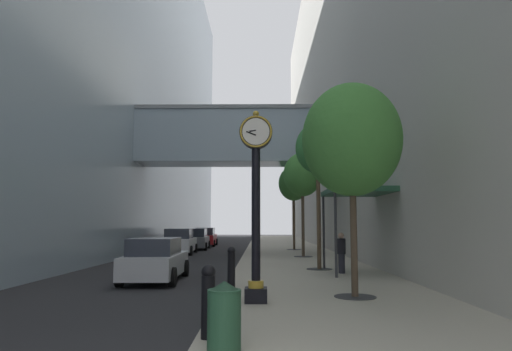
{
  "coord_description": "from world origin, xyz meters",
  "views": [
    {
      "loc": [
        1.12,
        -4.32,
        2.07
      ],
      "look_at": [
        0.92,
        14.01,
        4.0
      ],
      "focal_mm": 32.1,
      "sensor_mm": 36.0,
      "label": 1
    }
  ],
  "objects_px": {
    "car_silver_trailing": "(155,260)",
    "street_clock": "(256,195)",
    "street_tree_far": "(294,184)",
    "trash_bin": "(224,315)",
    "street_tree_near": "(352,140)",
    "car_red_near": "(206,237)",
    "bollard_third": "(231,266)",
    "pedestrian_walking": "(341,252)",
    "bollard_nearest": "(208,300)",
    "car_white_mid": "(179,242)",
    "car_grey_far": "(196,239)",
    "street_tree_mid_near": "(318,150)",
    "street_tree_mid_far": "(302,175)"
  },
  "relations": [
    {
      "from": "street_tree_far",
      "to": "car_grey_far",
      "type": "distance_m",
      "value": 9.12
    },
    {
      "from": "car_grey_far",
      "to": "bollard_third",
      "type": "bearing_deg",
      "value": -79.33
    },
    {
      "from": "bollard_nearest",
      "to": "street_tree_mid_near",
      "type": "height_order",
      "value": "street_tree_mid_near"
    },
    {
      "from": "pedestrian_walking",
      "to": "street_tree_far",
      "type": "bearing_deg",
      "value": 92.35
    },
    {
      "from": "bollard_third",
      "to": "street_tree_far",
      "type": "distance_m",
      "value": 21.16
    },
    {
      "from": "bollard_third",
      "to": "pedestrian_walking",
      "type": "xyz_separation_m",
      "value": [
        4.06,
        4.09,
        0.18
      ]
    },
    {
      "from": "street_tree_near",
      "to": "street_tree_far",
      "type": "height_order",
      "value": "street_tree_far"
    },
    {
      "from": "street_clock",
      "to": "bollard_nearest",
      "type": "relative_size",
      "value": 3.9
    },
    {
      "from": "street_tree_mid_near",
      "to": "street_tree_near",
      "type": "bearing_deg",
      "value": -90.0
    },
    {
      "from": "bollard_nearest",
      "to": "car_white_mid",
      "type": "relative_size",
      "value": 0.28
    },
    {
      "from": "street_tree_mid_far",
      "to": "trash_bin",
      "type": "xyz_separation_m",
      "value": [
        -3.05,
        -19.96,
        -4.27
      ]
    },
    {
      "from": "trash_bin",
      "to": "car_silver_trailing",
      "type": "xyz_separation_m",
      "value": [
        -3.25,
        9.53,
        0.08
      ]
    },
    {
      "from": "street_tree_near",
      "to": "street_tree_far",
      "type": "relative_size",
      "value": 0.92
    },
    {
      "from": "bollard_third",
      "to": "car_grey_far",
      "type": "bearing_deg",
      "value": 100.67
    },
    {
      "from": "car_grey_far",
      "to": "car_white_mid",
      "type": "bearing_deg",
      "value": -93.89
    },
    {
      "from": "car_grey_far",
      "to": "car_silver_trailing",
      "type": "xyz_separation_m",
      "value": [
        1.39,
        -20.24,
        -0.06
      ]
    },
    {
      "from": "car_silver_trailing",
      "to": "street_clock",
      "type": "bearing_deg",
      "value": -54.62
    },
    {
      "from": "bollard_third",
      "to": "bollard_nearest",
      "type": "bearing_deg",
      "value": -90.0
    },
    {
      "from": "street_tree_far",
      "to": "car_red_near",
      "type": "distance_m",
      "value": 11.93
    },
    {
      "from": "bollard_nearest",
      "to": "car_red_near",
      "type": "bearing_deg",
      "value": 96.95
    },
    {
      "from": "street_clock",
      "to": "bollard_nearest",
      "type": "distance_m",
      "value": 4.17
    },
    {
      "from": "car_white_mid",
      "to": "bollard_third",
      "type": "bearing_deg",
      "value": -74.98
    },
    {
      "from": "bollard_third",
      "to": "street_tree_far",
      "type": "height_order",
      "value": "street_tree_far"
    },
    {
      "from": "street_tree_near",
      "to": "car_red_near",
      "type": "xyz_separation_m",
      "value": [
        -7.62,
        30.32,
        -3.52
      ]
    },
    {
      "from": "street_clock",
      "to": "street_tree_far",
      "type": "height_order",
      "value": "street_tree_far"
    },
    {
      "from": "car_red_near",
      "to": "bollard_third",
      "type": "bearing_deg",
      "value": -81.58
    },
    {
      "from": "street_tree_near",
      "to": "car_white_mid",
      "type": "bearing_deg",
      "value": 112.81
    },
    {
      "from": "street_tree_far",
      "to": "pedestrian_walking",
      "type": "xyz_separation_m",
      "value": [
        0.67,
        -16.36,
        -4.11
      ]
    },
    {
      "from": "street_tree_mid_near",
      "to": "car_red_near",
      "type": "xyz_separation_m",
      "value": [
        -7.62,
        22.93,
        -4.47
      ]
    },
    {
      "from": "street_clock",
      "to": "car_white_mid",
      "type": "height_order",
      "value": "street_clock"
    },
    {
      "from": "pedestrian_walking",
      "to": "car_silver_trailing",
      "type": "xyz_separation_m",
      "value": [
        -6.98,
        -1.46,
        -0.2
      ]
    },
    {
      "from": "bollard_nearest",
      "to": "car_grey_far",
      "type": "xyz_separation_m",
      "value": [
        -4.31,
        29.01,
        0.03
      ]
    },
    {
      "from": "street_clock",
      "to": "street_tree_near",
      "type": "height_order",
      "value": "street_tree_near"
    },
    {
      "from": "street_tree_near",
      "to": "car_grey_far",
      "type": "distance_m",
      "value": 26.01
    },
    {
      "from": "car_white_mid",
      "to": "trash_bin",
      "type": "bearing_deg",
      "value": -78.37
    },
    {
      "from": "car_silver_trailing",
      "to": "street_tree_mid_far",
      "type": "bearing_deg",
      "value": 58.84
    },
    {
      "from": "car_white_mid",
      "to": "car_silver_trailing",
      "type": "xyz_separation_m",
      "value": [
        1.76,
        -14.81,
        -0.07
      ]
    },
    {
      "from": "street_tree_near",
      "to": "pedestrian_walking",
      "type": "height_order",
      "value": "street_tree_near"
    },
    {
      "from": "car_red_near",
      "to": "car_white_mid",
      "type": "distance_m",
      "value": 11.16
    },
    {
      "from": "street_tree_mid_near",
      "to": "car_white_mid",
      "type": "distance_m",
      "value": 14.95
    },
    {
      "from": "bollard_nearest",
      "to": "street_tree_far",
      "type": "height_order",
      "value": "street_tree_far"
    },
    {
      "from": "car_white_mid",
      "to": "street_tree_near",
      "type": "bearing_deg",
      "value": -67.19
    },
    {
      "from": "bollard_nearest",
      "to": "car_grey_far",
      "type": "bearing_deg",
      "value": 98.45
    },
    {
      "from": "street_tree_near",
      "to": "car_red_near",
      "type": "distance_m",
      "value": 31.46
    },
    {
      "from": "bollard_nearest",
      "to": "street_clock",
      "type": "bearing_deg",
      "value": 77.77
    },
    {
      "from": "street_tree_mid_near",
      "to": "street_tree_mid_far",
      "type": "distance_m",
      "value": 7.4
    },
    {
      "from": "trash_bin",
      "to": "street_tree_mid_far",
      "type": "bearing_deg",
      "value": 81.31
    },
    {
      "from": "trash_bin",
      "to": "car_red_near",
      "type": "distance_m",
      "value": 35.79
    },
    {
      "from": "car_white_mid",
      "to": "bollard_nearest",
      "type": "bearing_deg",
      "value": -78.78
    },
    {
      "from": "trash_bin",
      "to": "car_white_mid",
      "type": "height_order",
      "value": "car_white_mid"
    }
  ]
}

